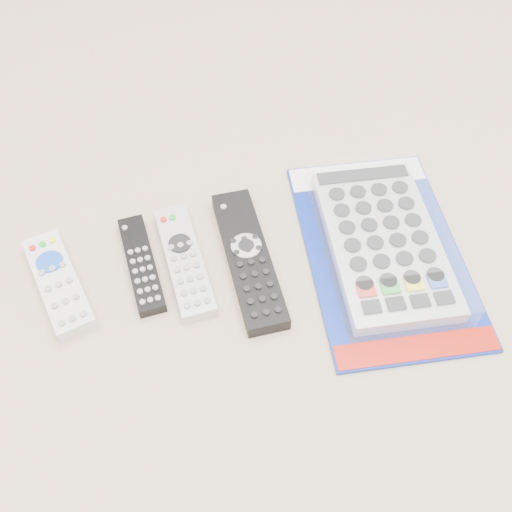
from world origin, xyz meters
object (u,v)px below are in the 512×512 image
object	(u,v)px
remote_small_grey	(59,283)
remote_large_black	(249,258)
jumbo_remote_packaged	(384,241)
remote_slim_black	(141,264)
remote_silver_dvd	(184,261)

from	to	relation	value
remote_small_grey	remote_large_black	xyz separation A→B (m)	(0.26, -0.03, -0.00)
remote_large_black	jumbo_remote_packaged	size ratio (longest dim) A/B	0.62
remote_small_grey	remote_slim_black	distance (m)	0.11
remote_slim_black	remote_silver_dvd	world-z (taller)	remote_silver_dvd
remote_small_grey	remote_large_black	distance (m)	0.26
remote_silver_dvd	jumbo_remote_packaged	xyz separation A→B (m)	(0.27, -0.05, 0.01)
remote_large_black	jumbo_remote_packaged	distance (m)	0.19
remote_small_grey	jumbo_remote_packaged	xyz separation A→B (m)	(0.44, -0.06, 0.01)
remote_slim_black	remote_large_black	size ratio (longest dim) A/B	0.70
remote_silver_dvd	jumbo_remote_packaged	world-z (taller)	jumbo_remote_packaged
remote_large_black	jumbo_remote_packaged	bearing A→B (deg)	-6.57
remote_small_grey	jumbo_remote_packaged	world-z (taller)	jumbo_remote_packaged
jumbo_remote_packaged	remote_small_grey	bearing A→B (deg)	-179.74
remote_large_black	jumbo_remote_packaged	world-z (taller)	jumbo_remote_packaged
remote_small_grey	remote_large_black	size ratio (longest dim) A/B	0.74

